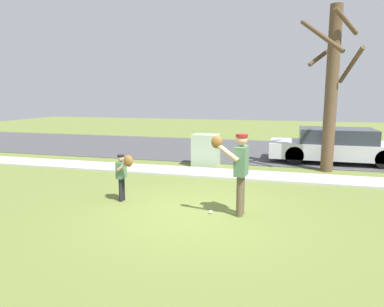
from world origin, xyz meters
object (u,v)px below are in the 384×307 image
Objects in this scene: person_child at (123,171)px; parked_sedan_silver at (336,146)px; baseball at (211,212)px; utility_cabinet at (206,150)px; street_tree_near at (332,85)px; person_adult at (239,165)px.

parked_sedan_silver is (5.26, 6.28, -0.10)m from person_child.
parked_sedan_silver is (3.15, 6.59, 0.58)m from baseball.
parked_sedan_silver reaches higher than person_child.
utility_cabinet is 4.51m from street_tree_near.
utility_cabinet is (0.88, 4.54, -0.18)m from person_child.
person_adult is at bearing -69.46° from utility_cabinet.
person_adult reaches higher than person_child.
person_adult is 0.33× the size of street_tree_near.
street_tree_near is 2.67m from parked_sedan_silver.
baseball is 0.02× the size of parked_sedan_silver.
street_tree_near is (3.95, 0.16, 2.17)m from utility_cabinet.
baseball is at bearing -3.13° from person_child.
person_child is at bearing 171.76° from baseball.
person_child is 1.02× the size of utility_cabinet.
parked_sedan_silver is at bearing -106.71° from person_adult.
street_tree_near is at bearing -105.32° from parked_sedan_silver.
baseball is 0.07× the size of utility_cabinet.
parked_sedan_silver reaches higher than baseball.
baseball is at bearing 13.86° from person_adult.
person_adult is 1.49× the size of person_child.
person_child is 0.24× the size of parked_sedan_silver.
street_tree_near reaches higher than baseball.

